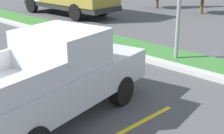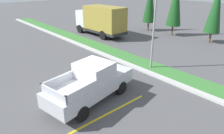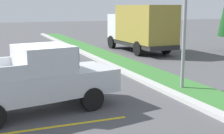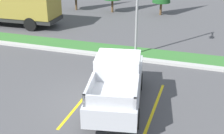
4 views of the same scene
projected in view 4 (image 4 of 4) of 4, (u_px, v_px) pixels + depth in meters
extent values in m
plane|color=#4C4C4F|center=(107.00, 102.00, 12.95)|extent=(120.00, 120.00, 0.00)
cube|color=yellow|center=(83.00, 99.00, 13.22)|extent=(0.12, 4.80, 0.01)
cube|color=yellow|center=(153.00, 111.00, 12.34)|extent=(0.12, 4.80, 0.01)
cube|color=#B2B2AD|center=(135.00, 59.00, 17.27)|extent=(56.00, 0.40, 0.15)
cube|color=#387533|center=(140.00, 53.00, 18.25)|extent=(56.00, 1.80, 0.06)
cylinder|color=black|center=(103.00, 79.00, 14.13)|extent=(0.42, 0.80, 0.76)
cylinder|color=black|center=(139.00, 81.00, 13.94)|extent=(0.42, 0.80, 0.76)
cylinder|color=black|center=(90.00, 116.00, 11.32)|extent=(0.42, 0.80, 0.76)
cylinder|color=black|center=(135.00, 119.00, 11.12)|extent=(0.42, 0.80, 0.76)
cube|color=silver|center=(117.00, 86.00, 12.43)|extent=(2.84, 5.46, 0.76)
cube|color=silver|center=(118.00, 65.00, 12.38)|extent=(2.03, 1.90, 0.84)
cube|color=#2D3842|center=(120.00, 57.00, 13.10)|extent=(1.60, 0.36, 0.63)
cube|color=silver|center=(89.00, 88.00, 10.97)|extent=(0.45, 1.89, 0.44)
cube|color=silver|center=(136.00, 91.00, 10.77)|extent=(0.45, 1.89, 0.44)
cube|color=silver|center=(109.00, 102.00, 10.05)|extent=(1.79, 0.44, 0.44)
cube|color=silver|center=(123.00, 67.00, 14.84)|extent=(1.80, 0.50, 0.28)
cylinder|color=black|center=(31.00, 24.00, 22.34)|extent=(1.01, 0.34, 1.00)
cylinder|color=black|center=(45.00, 17.00, 24.28)|extent=(1.01, 0.34, 1.00)
cube|color=#262626|center=(17.00, 17.00, 23.71)|extent=(6.88, 2.56, 0.30)
cylinder|color=brown|center=(76.00, 4.00, 28.55)|extent=(0.20, 0.20, 1.12)
cylinder|color=brown|center=(112.00, 6.00, 27.70)|extent=(0.20, 0.20, 1.19)
cylinder|color=brown|center=(161.00, 9.00, 26.82)|extent=(0.20, 0.20, 1.10)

